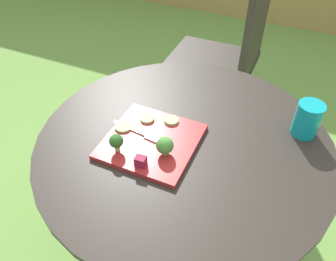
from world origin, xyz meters
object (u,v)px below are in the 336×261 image
patio_chair (229,51)px  drinking_glass (307,121)px  salad_plate (151,141)px  fork (141,133)px

patio_chair → drinking_glass: patio_chair is taller
salad_plate → drinking_glass: (0.37, 0.21, 0.04)m
salad_plate → fork: (-0.04, 0.01, 0.01)m
patio_chair → fork: patio_chair is taller
salad_plate → fork: fork is taller
salad_plate → drinking_glass: bearing=29.8°
patio_chair → drinking_glass: (0.40, -0.68, 0.22)m
fork → salad_plate: bearing=-14.5°
salad_plate → drinking_glass: size_ratio=2.42×
drinking_glass → fork: bearing=-153.5°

